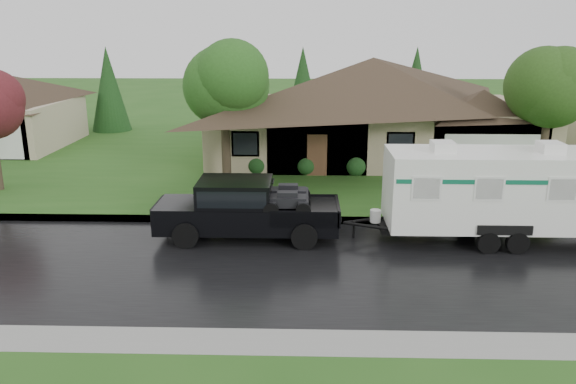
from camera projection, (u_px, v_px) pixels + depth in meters
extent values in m
plane|color=#29591B|center=(357.00, 243.00, 19.78)|extent=(140.00, 140.00, 0.00)
cube|color=black|center=(363.00, 266.00, 17.86)|extent=(140.00, 8.00, 0.01)
cube|color=gray|center=(352.00, 220.00, 21.92)|extent=(140.00, 0.50, 0.15)
cube|color=#29591B|center=(335.00, 152.00, 34.16)|extent=(140.00, 26.00, 0.15)
cube|color=gray|center=(371.00, 130.00, 32.71)|extent=(18.00, 10.00, 3.00)
pyramid|color=#33251C|center=(374.00, 57.00, 31.57)|extent=(19.44, 10.80, 2.60)
cube|color=gray|center=(479.00, 142.00, 29.73)|extent=(5.76, 4.00, 2.70)
cube|color=tan|center=(17.00, 132.00, 33.34)|extent=(3.20, 4.00, 2.52)
cylinder|color=#382B1E|center=(226.00, 151.00, 26.97)|extent=(0.44, 0.44, 2.95)
sphere|color=#306A22|center=(224.00, 83.00, 26.07)|extent=(4.08, 4.08, 4.08)
cylinder|color=#382B1E|center=(543.00, 149.00, 27.79)|extent=(0.43, 0.43, 2.81)
sphere|color=#315B1D|center=(551.00, 86.00, 26.94)|extent=(3.88, 3.88, 3.88)
sphere|color=#143814|center=(257.00, 164.00, 28.64)|extent=(1.00, 1.00, 1.00)
sphere|color=#143814|center=(306.00, 164.00, 28.58)|extent=(1.00, 1.00, 1.00)
sphere|color=#143814|center=(356.00, 165.00, 28.51)|extent=(1.00, 1.00, 1.00)
sphere|color=#143814|center=(405.00, 165.00, 28.44)|extent=(1.00, 1.00, 1.00)
sphere|color=#143814|center=(455.00, 165.00, 28.37)|extent=(1.00, 1.00, 1.00)
sphere|color=#143814|center=(506.00, 166.00, 28.31)|extent=(1.00, 1.00, 1.00)
cube|color=black|center=(248.00, 215.00, 20.11)|extent=(6.43, 2.14, 0.92)
cube|color=black|center=(182.00, 207.00, 20.09)|extent=(1.72, 2.09, 0.38)
cube|color=black|center=(235.00, 193.00, 19.89)|extent=(2.57, 2.02, 0.97)
cube|color=black|center=(235.00, 192.00, 19.88)|extent=(2.36, 2.06, 0.59)
cube|color=black|center=(304.00, 210.00, 19.99)|extent=(2.36, 2.04, 0.06)
cylinder|color=black|center=(186.00, 235.00, 19.26)|extent=(0.90, 0.34, 0.90)
cylinder|color=black|center=(197.00, 216.00, 21.28)|extent=(0.90, 0.34, 0.90)
cylinder|color=black|center=(304.00, 236.00, 19.15)|extent=(0.90, 0.34, 0.90)
cylinder|color=black|center=(304.00, 217.00, 21.17)|extent=(0.90, 0.34, 0.90)
cube|color=white|center=(495.00, 189.00, 19.58)|extent=(7.51, 2.57, 2.63)
cube|color=black|center=(491.00, 228.00, 19.99)|extent=(7.94, 1.29, 0.15)
cube|color=#0D6042|center=(497.00, 173.00, 19.42)|extent=(7.36, 2.59, 0.15)
cube|color=white|center=(443.00, 147.00, 19.22)|extent=(0.75, 0.86, 0.34)
cube|color=white|center=(550.00, 147.00, 19.12)|extent=(0.75, 0.86, 0.34)
cylinder|color=black|center=(488.00, 243.00, 18.80)|extent=(0.75, 0.26, 0.75)
cylinder|color=black|center=(467.00, 218.00, 21.23)|extent=(0.75, 0.26, 0.75)
cylinder|color=black|center=(517.00, 243.00, 18.78)|extent=(0.75, 0.26, 0.75)
cylinder|color=black|center=(493.00, 218.00, 21.21)|extent=(0.75, 0.26, 0.75)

